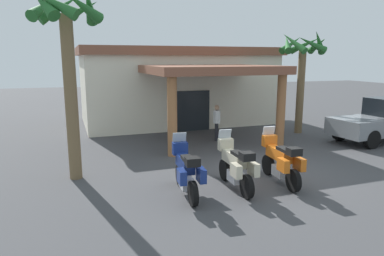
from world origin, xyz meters
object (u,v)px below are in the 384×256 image
motel_building (177,85)px  palm_tree_near_portico (303,58)px  motorcycle_cream (236,166)px  pedestrian (217,120)px  palm_tree_roadside (67,42)px  motorcycle_orange (281,161)px  motorcycle_blue (186,171)px

motel_building → palm_tree_near_portico: size_ratio=2.18×
motel_building → palm_tree_near_portico: 7.27m
motorcycle_cream → pedestrian: bearing=-16.0°
pedestrian → palm_tree_roadside: size_ratio=0.28×
pedestrian → palm_tree_near_portico: size_ratio=0.32×
motel_building → motorcycle_orange: 11.32m
motorcycle_orange → palm_tree_near_portico: bearing=-35.4°
motorcycle_orange → pedestrian: (0.34, 5.87, 0.26)m
palm_tree_near_portico → motorcycle_orange: bearing=-129.0°
motorcycle_cream → pedestrian: size_ratio=1.34×
motorcycle_blue → palm_tree_near_portico: size_ratio=0.43×
motel_building → palm_tree_roadside: bearing=-125.1°
pedestrian → palm_tree_near_portico: 5.44m
motorcycle_cream → palm_tree_near_portico: size_ratio=0.43×
palm_tree_roadside → motorcycle_cream: bearing=-29.2°
palm_tree_near_portico → palm_tree_roadside: 11.51m
palm_tree_near_portico → pedestrian: bearing=-176.5°
motorcycle_orange → pedestrian: pedestrian is taller
motorcycle_blue → motorcycle_cream: (1.50, 0.01, 0.00)m
motorcycle_blue → motorcycle_cream: size_ratio=1.00×
motorcycle_cream → pedestrian: pedestrian is taller
motorcycle_blue → pedestrian: pedestrian is taller
motel_building → pedestrian: 5.51m
motorcycle_cream → palm_tree_near_portico: (6.49, 6.16, 3.06)m
motorcycle_cream → motorcycle_orange: same height
pedestrian → motorcycle_orange: bearing=119.1°
motorcycle_blue → palm_tree_near_portico: 10.55m
motorcycle_blue → motorcycle_orange: same height
pedestrian → palm_tree_roadside: bearing=61.1°
motorcycle_blue → motel_building: bearing=-10.8°
motorcycle_blue → palm_tree_roadside: size_ratio=0.38×
motel_building → palm_tree_near_portico: palm_tree_near_portico is taller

